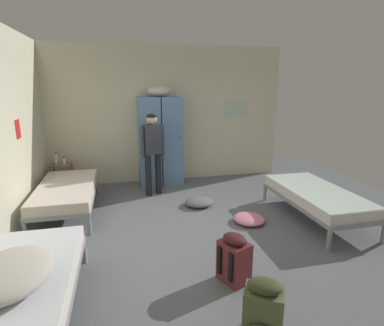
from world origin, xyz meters
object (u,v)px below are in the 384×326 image
at_px(backpack_olive, 263,312).
at_px(locker_bank, 160,139).
at_px(bed_left_rear, 66,191).
at_px(person_traveler, 153,147).
at_px(bed_right, 316,196).
at_px(shelf_unit, 62,175).
at_px(bed_left_front, 21,287).
at_px(water_bottle, 56,159).
at_px(backpack_maroon, 235,259).
at_px(bedding_heap, 10,273).
at_px(clothes_pile_grey, 199,202).
at_px(lotion_bottle, 64,161).
at_px(clothes_pile_pink, 249,219).

bearing_deg(backpack_olive, locker_bank, 93.35).
relative_size(bed_left_rear, person_traveler, 1.21).
xyz_separation_m(bed_right, backpack_olive, (-1.89, -2.05, -0.12)).
bearing_deg(shelf_unit, bed_right, -29.08).
relative_size(bed_left_front, water_bottle, 8.13).
bearing_deg(locker_bank, backpack_maroon, -84.95).
distance_m(shelf_unit, bedding_heap, 3.85).
bearing_deg(clothes_pile_grey, bed_left_rear, 174.76).
distance_m(lotion_bottle, clothes_pile_grey, 2.79).
bearing_deg(water_bottle, bed_left_rear, -74.25).
distance_m(person_traveler, backpack_olive, 3.87).
xyz_separation_m(person_traveler, clothes_pile_grey, (0.71, -0.78, -0.88)).
height_order(shelf_unit, person_traveler, person_traveler).
bearing_deg(person_traveler, bed_right, -35.85).
height_order(shelf_unit, bed_right, shelf_unit).
bearing_deg(bedding_heap, bed_right, 21.38).
relative_size(lotion_bottle, backpack_olive, 0.28).
height_order(shelf_unit, clothes_pile_grey, shelf_unit).
xyz_separation_m(locker_bank, person_traveler, (-0.23, -0.64, -0.02)).
xyz_separation_m(locker_bank, bedding_heap, (-1.76, -3.89, -0.38)).
relative_size(bed_left_front, backpack_olive, 3.45).
height_order(bed_left_rear, backpack_olive, backpack_olive).
relative_size(bed_left_rear, clothes_pile_pink, 3.75).
bearing_deg(backpack_olive, person_traveler, 97.44).
relative_size(shelf_unit, clothes_pile_pink, 1.12).
distance_m(shelf_unit, lotion_bottle, 0.30).
bearing_deg(clothes_pile_pink, water_bottle, 144.71).
xyz_separation_m(bedding_heap, lotion_bottle, (-0.16, 3.79, 0.04)).
distance_m(bed_left_front, backpack_maroon, 2.07).
xyz_separation_m(person_traveler, lotion_bottle, (-1.68, 0.54, -0.31)).
height_order(locker_bank, backpack_olive, locker_bank).
relative_size(shelf_unit, bed_left_front, 0.30).
distance_m(bedding_heap, person_traveler, 3.61).
xyz_separation_m(lotion_bottle, clothes_pile_grey, (2.39, -1.31, -0.57)).
height_order(locker_bank, bed_left_rear, locker_bank).
bearing_deg(bed_right, shelf_unit, 150.92).
bearing_deg(bed_right, lotion_bottle, 150.94).
relative_size(bedding_heap, clothes_pile_pink, 1.64).
relative_size(shelf_unit, lotion_bottle, 3.76).
xyz_separation_m(bed_right, clothes_pile_pink, (-1.08, 0.10, -0.32)).
height_order(bed_left_rear, clothes_pile_grey, bed_left_rear).
height_order(person_traveler, backpack_maroon, person_traveler).
xyz_separation_m(locker_bank, bed_right, (2.15, -2.36, -0.59)).
xyz_separation_m(water_bottle, clothes_pile_grey, (2.54, -1.37, -0.61)).
bearing_deg(bed_left_front, backpack_maroon, 5.06).
bearing_deg(bedding_heap, backpack_maroon, 8.08).
relative_size(bedding_heap, backpack_maroon, 1.51).
bearing_deg(bed_left_front, shelf_unit, 93.85).
bearing_deg(locker_bank, clothes_pile_pink, -64.69).
bearing_deg(backpack_olive, bedding_heap, 165.59).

